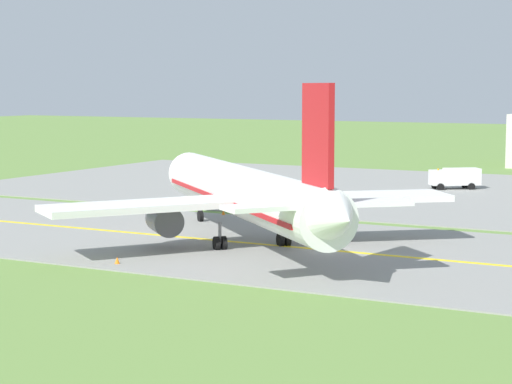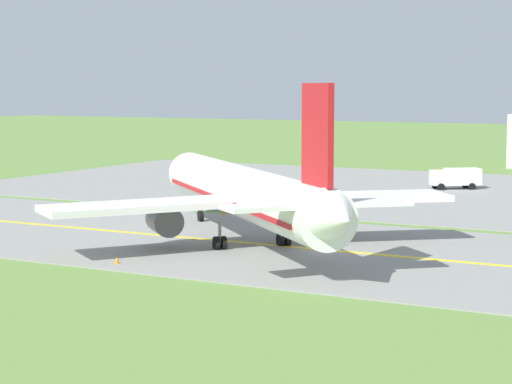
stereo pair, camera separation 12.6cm
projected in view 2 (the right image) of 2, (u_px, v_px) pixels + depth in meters
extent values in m
plane|color=olive|center=(323.00, 251.00, 71.68)|extent=(500.00, 500.00, 0.00)
cube|color=gray|center=(323.00, 250.00, 71.67)|extent=(240.00, 28.00, 0.10)
cube|color=yellow|center=(323.00, 250.00, 71.67)|extent=(220.00, 0.60, 0.01)
cylinder|color=white|center=(244.00, 192.00, 74.12)|extent=(27.53, 26.19, 4.00)
cone|color=white|center=(186.00, 172.00, 91.25)|extent=(4.50, 4.55, 3.80)
cone|color=white|center=(338.00, 218.00, 56.76)|extent=(4.66, 4.67, 3.40)
cube|color=red|center=(244.00, 198.00, 74.18)|extent=(25.60, 24.38, 0.36)
cube|color=#1E232D|center=(192.00, 167.00, 89.10)|extent=(3.64, 3.71, 0.70)
cube|color=white|center=(144.00, 206.00, 69.40)|extent=(12.57, 15.02, 0.50)
cylinder|color=#47474C|center=(164.00, 220.00, 72.08)|extent=(4.05, 4.00, 2.30)
cylinder|color=black|center=(160.00, 217.00, 73.58)|extent=(1.62, 1.70, 2.10)
cube|color=white|center=(354.00, 197.00, 74.82)|extent=(14.70, 13.14, 0.50)
cylinder|color=#47474C|center=(321.00, 213.00, 76.22)|extent=(4.05, 4.00, 2.30)
cylinder|color=black|center=(314.00, 210.00, 77.73)|extent=(1.62, 1.70, 2.10)
cube|color=red|center=(317.00, 135.00, 59.42)|extent=(3.48, 3.30, 6.50)
cube|color=white|center=(271.00, 207.00, 58.71)|extent=(5.54, 6.23, 0.30)
cube|color=white|center=(364.00, 203.00, 60.75)|extent=(6.11, 5.74, 0.30)
cylinder|color=slate|center=(201.00, 207.00, 86.68)|extent=(0.24, 0.24, 1.65)
cylinder|color=black|center=(201.00, 216.00, 86.77)|extent=(1.04, 1.01, 1.10)
cylinder|color=slate|center=(220.00, 233.00, 71.73)|extent=(0.24, 0.24, 1.65)
cylinder|color=black|center=(216.00, 244.00, 71.73)|extent=(1.04, 1.01, 1.10)
cylinder|color=black|center=(223.00, 243.00, 71.91)|extent=(1.04, 1.01, 1.10)
cylinder|color=slate|center=(284.00, 229.00, 73.39)|extent=(0.24, 0.24, 1.65)
cylinder|color=black|center=(280.00, 240.00, 73.39)|extent=(1.04, 1.01, 1.10)
cylinder|color=black|center=(287.00, 240.00, 73.57)|extent=(1.04, 1.01, 1.10)
cube|color=silver|center=(439.00, 178.00, 113.67)|extent=(2.63, 2.67, 1.80)
cube|color=#1E232D|center=(433.00, 175.00, 113.54)|extent=(1.17, 1.57, 0.81)
cube|color=silver|center=(462.00, 177.00, 114.05)|extent=(4.64, 4.15, 2.00)
cylinder|color=orange|center=(439.00, 169.00, 113.56)|extent=(0.20, 0.20, 0.18)
cylinder|color=black|center=(441.00, 187.00, 112.80)|extent=(0.91, 0.77, 0.90)
cylinder|color=black|center=(436.00, 185.00, 114.77)|extent=(0.91, 0.77, 0.90)
cylinder|color=black|center=(472.00, 187.00, 113.25)|extent=(0.91, 0.77, 0.90)
cylinder|color=black|center=(466.00, 185.00, 115.32)|extent=(0.91, 0.77, 0.90)
cone|color=orange|center=(117.00, 261.00, 66.01)|extent=(0.44, 0.44, 0.60)
cone|color=orange|center=(224.00, 213.00, 91.17)|extent=(0.44, 0.44, 0.60)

